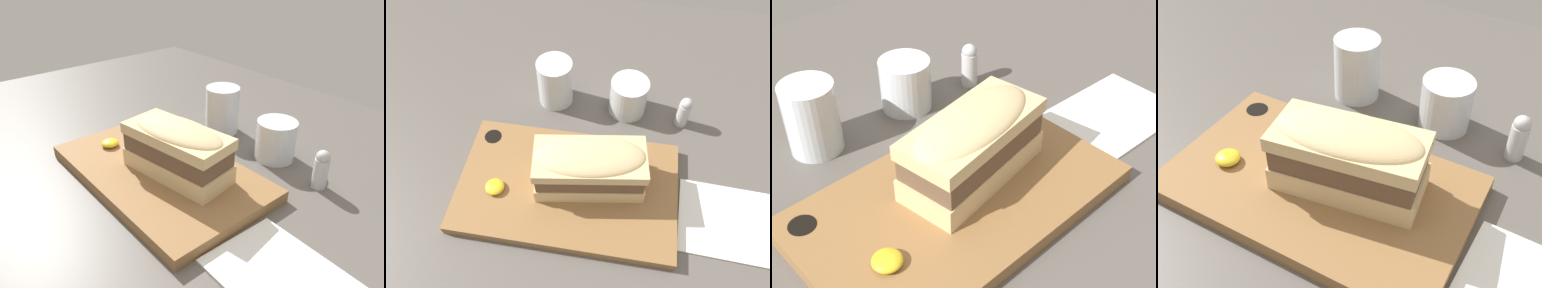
# 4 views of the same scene
# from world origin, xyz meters

# --- Properties ---
(dining_table) EXTENTS (1.57, 1.19, 0.02)m
(dining_table) POSITION_xyz_m (0.00, 0.00, 0.01)
(dining_table) COLOR #56514C
(dining_table) RESTS_ON ground
(serving_board) EXTENTS (0.39, 0.23, 0.02)m
(serving_board) POSITION_xyz_m (-0.06, -0.00, 0.03)
(serving_board) COLOR olive
(serving_board) RESTS_ON dining_table
(sandwich) EXTENTS (0.20, 0.11, 0.09)m
(sandwich) POSITION_xyz_m (-0.02, 0.01, 0.09)
(sandwich) COLOR #DBBC84
(sandwich) RESTS_ON serving_board
(mustard_dollop) EXTENTS (0.03, 0.03, 0.01)m
(mustard_dollop) POSITION_xyz_m (-0.18, -0.03, 0.05)
(mustard_dollop) COLOR gold
(mustard_dollop) RESTS_ON serving_board
(water_glass) EXTENTS (0.07, 0.07, 0.10)m
(water_glass) POSITION_xyz_m (-0.12, 0.22, 0.06)
(water_glass) COLOR silver
(water_glass) RESTS_ON dining_table
(wine_glass) EXTENTS (0.08, 0.08, 0.08)m
(wine_glass) POSITION_xyz_m (0.03, 0.21, 0.06)
(wine_glass) COLOR silver
(wine_glass) RESTS_ON dining_table
(salt_shaker) EXTENTS (0.03, 0.03, 0.07)m
(salt_shaker) POSITION_xyz_m (0.14, 0.19, 0.06)
(salt_shaker) COLOR silver
(salt_shaker) RESTS_ON dining_table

